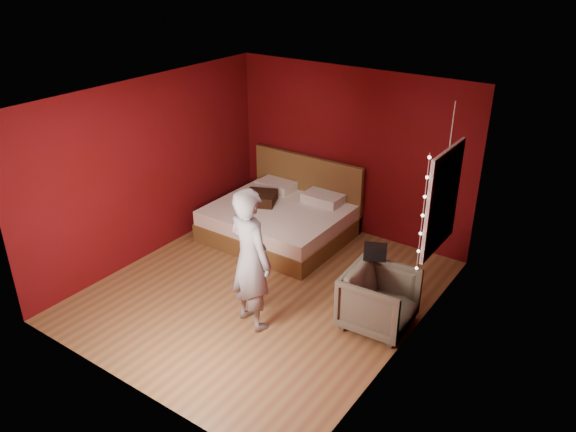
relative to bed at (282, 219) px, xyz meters
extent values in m
plane|color=brown|center=(0.72, -1.43, -0.29)|extent=(4.50, 4.50, 0.00)
cube|color=#55090E|center=(0.72, 0.83, 1.01)|extent=(4.00, 0.02, 2.60)
cube|color=#55090E|center=(0.72, -3.69, 1.01)|extent=(4.00, 0.02, 2.60)
cube|color=#55090E|center=(-1.29, -1.43, 1.01)|extent=(0.02, 4.50, 2.60)
cube|color=#55090E|center=(2.73, -1.43, 1.01)|extent=(0.02, 4.50, 2.60)
cube|color=silver|center=(0.72, -1.43, 2.32)|extent=(4.00, 4.50, 0.02)
cube|color=white|center=(2.69, -0.53, 1.21)|extent=(0.04, 0.97, 1.27)
cube|color=black|center=(2.68, -0.53, 1.21)|extent=(0.02, 0.85, 1.15)
cube|color=white|center=(2.67, -0.53, 1.21)|extent=(0.03, 0.05, 1.15)
cube|color=white|center=(2.67, -0.53, 1.21)|extent=(0.03, 0.85, 0.05)
cylinder|color=silver|center=(2.66, -1.06, 1.21)|extent=(0.01, 0.01, 1.45)
sphere|color=#FFF2CC|center=(2.66, -1.06, 0.53)|extent=(0.04, 0.04, 0.04)
sphere|color=#FFF2CC|center=(2.66, -1.06, 0.76)|extent=(0.04, 0.04, 0.04)
sphere|color=#FFF2CC|center=(2.66, -1.06, 0.98)|extent=(0.04, 0.04, 0.04)
sphere|color=#FFF2CC|center=(2.66, -1.06, 1.21)|extent=(0.04, 0.04, 0.04)
sphere|color=#FFF2CC|center=(2.66, -1.06, 1.43)|extent=(0.04, 0.04, 0.04)
sphere|color=#FFF2CC|center=(2.66, -1.06, 1.66)|extent=(0.04, 0.04, 0.04)
sphere|color=#FFF2CC|center=(2.66, -1.06, 1.88)|extent=(0.04, 0.04, 0.04)
cube|color=brown|center=(0.00, -0.10, -0.15)|extent=(2.03, 1.73, 0.28)
cube|color=white|center=(0.00, -0.10, 0.11)|extent=(1.99, 1.69, 0.22)
cube|color=brown|center=(0.00, 0.73, 0.27)|extent=(2.03, 0.08, 1.12)
cube|color=silver|center=(-0.46, 0.48, 0.29)|extent=(0.61, 0.39, 0.14)
cube|color=silver|center=(0.46, 0.48, 0.29)|extent=(0.61, 0.39, 0.14)
imported|color=slate|center=(1.04, -2.08, 0.60)|extent=(0.74, 0.58, 1.78)
imported|color=#5B5A47|center=(2.32, -1.26, 0.08)|extent=(0.86, 0.84, 0.74)
cube|color=black|center=(2.11, -1.00, 0.54)|extent=(0.31, 0.24, 0.20)
cube|color=black|center=(-0.34, -0.08, 0.30)|extent=(0.61, 0.61, 0.16)
cylinder|color=silver|center=(2.60, -0.27, 1.99)|extent=(0.01, 0.01, 0.63)
imported|color=#1A5D26|center=(2.60, -0.27, 1.48)|extent=(0.37, 0.32, 0.39)
camera|label=1|loc=(4.62, -6.45, 3.89)|focal=35.00mm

